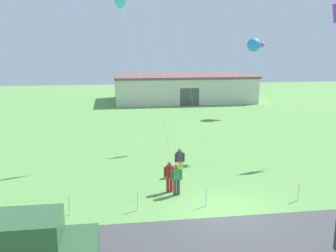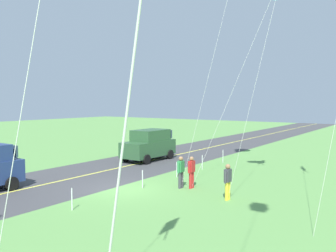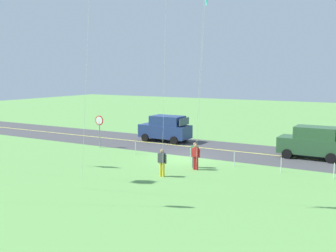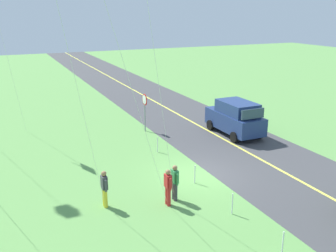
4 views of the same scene
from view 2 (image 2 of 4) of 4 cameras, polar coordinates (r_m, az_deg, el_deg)
name	(u,v)px [view 2 (image 2 of 4)]	position (r m, az deg, el deg)	size (l,w,h in m)	color
ground_plane	(122,190)	(18.37, -7.23, -9.96)	(120.00, 120.00, 0.10)	#60994C
asphalt_road	(68,179)	(21.18, -15.39, -8.05)	(120.00, 7.00, 0.00)	#424244
road_centre_stripe	(68,179)	(21.18, -15.39, -8.04)	(120.00, 0.16, 0.00)	#E5E04C
car_parked_west_near	(149,145)	(26.69, -3.00, -2.93)	(4.40, 2.12, 2.24)	#2D5633
person_adult_near	(228,181)	(16.31, 9.38, -8.47)	(0.58, 0.22, 1.60)	yellow
person_adult_companion	(181,171)	(18.26, 2.03, -7.08)	(0.58, 0.22, 1.60)	#3F3F47
person_child_watcher	(192,171)	(18.26, 3.72, -7.08)	(0.58, 0.22, 1.60)	red
fence_post_0	(223,156)	(25.95, 8.63, -4.74)	(0.05, 0.05, 0.90)	silver
fence_post_1	(202,162)	(23.34, 5.41, -5.69)	(0.05, 0.05, 0.90)	silver
fence_post_2	(177,169)	(20.85, 1.39, -6.84)	(0.05, 0.05, 0.90)	silver
fence_post_3	(143,179)	(18.37, -4.03, -8.34)	(0.05, 0.05, 0.90)	silver
fence_post_4	(72,199)	(15.23, -14.87, -11.06)	(0.05, 0.05, 0.90)	silver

